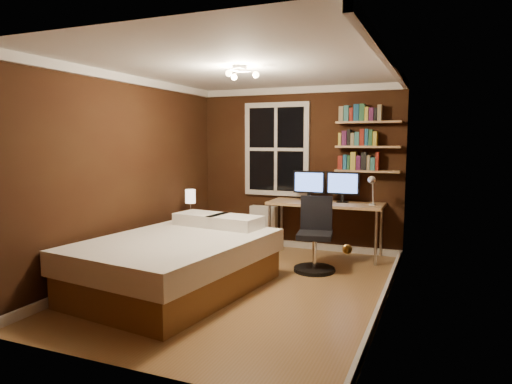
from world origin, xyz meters
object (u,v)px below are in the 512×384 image
at_px(bed, 177,262).
at_px(office_chair, 315,243).
at_px(nightstand, 191,236).
at_px(desk_lamp, 372,190).
at_px(bedside_lamp, 190,204).
at_px(radiator, 264,226).
at_px(desk, 325,206).
at_px(monitor_right, 343,187).
at_px(monitor_left, 309,186).

distance_m(bed, office_chair, 1.83).
bearing_deg(nightstand, bed, -68.12).
distance_m(desk_lamp, office_chair, 1.13).
distance_m(bedside_lamp, radiator, 1.29).
relative_size(bed, desk_lamp, 5.47).
bearing_deg(nightstand, radiator, 44.77).
bearing_deg(desk, monitor_right, 19.70).
bearing_deg(desk_lamp, nightstand, -167.57).
height_order(bed, monitor_right, monitor_right).
distance_m(nightstand, office_chair, 1.94).
xyz_separation_m(nightstand, office_chair, (1.94, -0.14, 0.09)).
bearing_deg(desk, bedside_lamp, -159.73).
xyz_separation_m(radiator, monitor_right, (1.29, -0.13, 0.69)).
bearing_deg(desk, office_chair, -85.12).
bearing_deg(monitor_left, desk_lamp, -12.43).
xyz_separation_m(bedside_lamp, monitor_right, (2.10, 0.77, 0.26)).
bearing_deg(radiator, bed, -92.40).
height_order(nightstand, desk, desk).
height_order(radiator, office_chair, office_chair).
bearing_deg(radiator, monitor_left, -9.68).
height_order(bedside_lamp, radiator, bedside_lamp).
distance_m(monitor_left, office_chair, 1.17).
height_order(bed, radiator, bed).
distance_m(bedside_lamp, office_chair, 1.98).
distance_m(monitor_left, desk_lamp, 0.98).
relative_size(monitor_left, monitor_right, 1.00).
bearing_deg(nightstand, monitor_right, 16.79).
relative_size(bed, monitor_left, 5.03).
bearing_deg(bedside_lamp, monitor_right, 20.21).
xyz_separation_m(nightstand, monitor_left, (1.59, 0.77, 0.75)).
xyz_separation_m(monitor_left, desk_lamp, (0.96, -0.21, -0.00)).
distance_m(bed, radiator, 2.41).
relative_size(bedside_lamp, desk, 0.26).
height_order(desk, office_chair, office_chair).
distance_m(monitor_right, desk_lamp, 0.50).
height_order(radiator, desk_lamp, desk_lamp).
height_order(radiator, desk, desk).
height_order(nightstand, office_chair, office_chair).
xyz_separation_m(bed, bedside_lamp, (-0.71, 1.50, 0.43)).
xyz_separation_m(bedside_lamp, radiator, (0.81, 0.91, -0.43)).
xyz_separation_m(bed, desk_lamp, (1.84, 2.06, 0.69)).
distance_m(bed, monitor_left, 2.53).
bearing_deg(radiator, monitor_right, -5.91).
bearing_deg(desk, nightstand, -159.73).
height_order(bedside_lamp, desk, bedside_lamp).
distance_m(bedside_lamp, desk_lamp, 2.62).
xyz_separation_m(bedside_lamp, desk, (1.86, 0.69, -0.02)).
height_order(bed, monitor_left, monitor_left).
xyz_separation_m(monitor_left, office_chair, (0.35, -0.91, -0.65)).
relative_size(bed, nightstand, 4.50).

